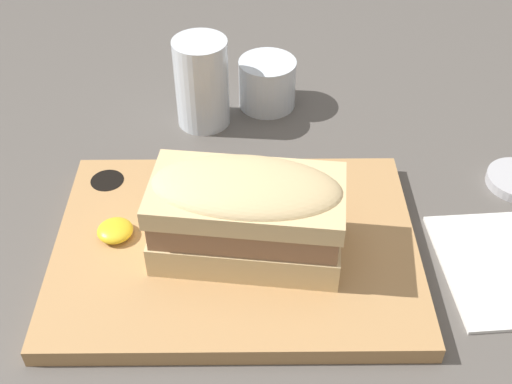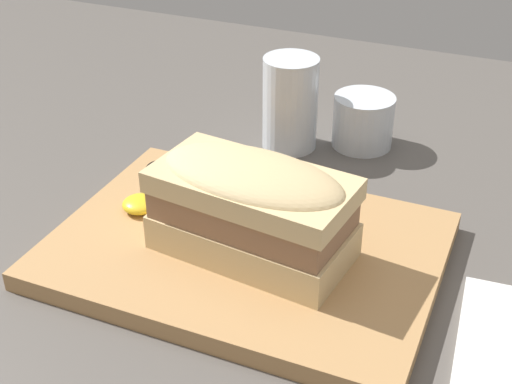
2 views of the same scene
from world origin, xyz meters
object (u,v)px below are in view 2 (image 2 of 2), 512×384
Objects in this scene: serving_board at (245,249)px; sandwich at (252,205)px; wine_glass at (363,123)px; water_glass at (290,109)px.

serving_board is 5.98cm from sandwich.
wine_glass is (3.63, 25.74, 1.97)cm from serving_board.
sandwich is at bearing -42.08° from serving_board.
wine_glass reaches higher than serving_board.
serving_board is at bearing -98.03° from wine_glass.
water_glass is at bearing 102.93° from sandwich.
wine_glass is at bearing 81.97° from serving_board.
wine_glass is (7.77, 3.58, -1.83)cm from water_glass.
sandwich reaches higher than wine_glass.
water_glass is (-5.33, 23.23, -1.97)cm from sandwich.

